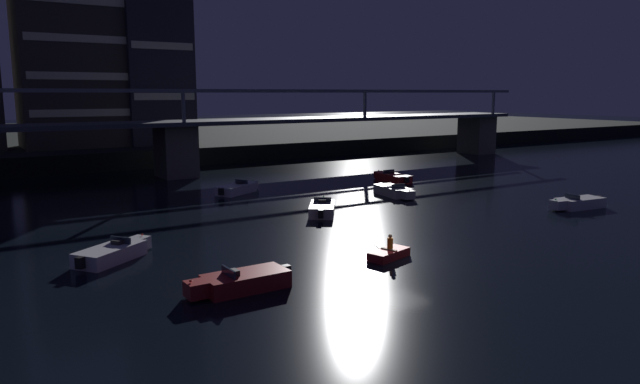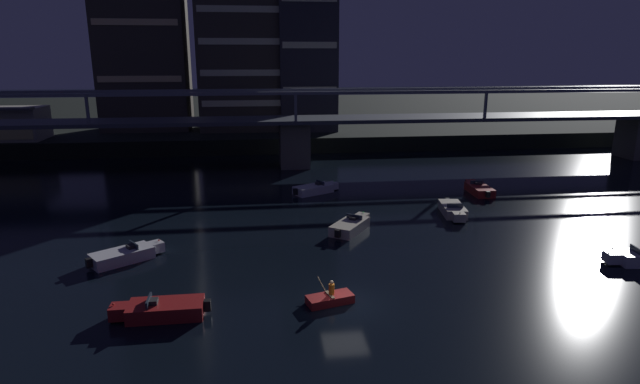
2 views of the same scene
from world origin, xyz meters
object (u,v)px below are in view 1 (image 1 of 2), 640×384
(speedboat_near_left, at_px, (113,253))
(dinghy_with_paddler, at_px, (389,253))
(tower_west_tall, at_px, (71,58))
(speedboat_mid_left, at_px, (241,282))
(speedboat_near_center, at_px, (237,189))
(speedboat_near_right, at_px, (578,203))
(speedboat_mid_center, at_px, (392,178))
(tower_central, at_px, (149,23))
(river_bridge, at_px, (175,135))
(speedboat_far_left, at_px, (322,208))
(speedboat_mid_right, at_px, (394,191))

(speedboat_near_left, xyz_separation_m, dinghy_with_paddler, (12.85, -7.80, -0.14))
(tower_west_tall, xyz_separation_m, speedboat_mid_left, (-3.29, -56.59, -12.91))
(speedboat_near_center, height_order, speedboat_near_right, same)
(speedboat_near_center, relative_size, speedboat_mid_center, 0.94)
(speedboat_mid_center, bearing_deg, tower_west_tall, 124.98)
(tower_central, distance_m, dinghy_with_paddler, 58.62)
(river_bridge, distance_m, speedboat_near_right, 40.14)
(tower_central, bearing_deg, river_bridge, -100.34)
(speedboat_mid_left, xyz_separation_m, speedboat_far_left, (12.47, 12.47, 0.00))
(speedboat_near_right, bearing_deg, speedboat_near_left, 172.14)
(speedboat_mid_right, relative_size, dinghy_with_paddler, 1.87)
(speedboat_near_center, relative_size, dinghy_with_paddler, 1.75)
(tower_central, xyz_separation_m, speedboat_mid_left, (-13.27, -56.10, -17.77))
(tower_west_tall, xyz_separation_m, speedboat_far_left, (9.17, -44.12, -12.91))
(speedboat_far_left, bearing_deg, speedboat_near_center, 97.22)
(speedboat_near_center, height_order, speedboat_mid_center, same)
(speedboat_mid_right, bearing_deg, tower_west_tall, 114.63)
(speedboat_near_right, xyz_separation_m, speedboat_far_left, (-18.21, 8.98, 0.00))
(tower_central, relative_size, speedboat_mid_right, 6.17)
(river_bridge, relative_size, speedboat_far_left, 20.85)
(speedboat_mid_left, bearing_deg, speedboat_near_right, 6.49)
(speedboat_near_left, distance_m, speedboat_mid_center, 34.11)
(tower_west_tall, bearing_deg, tower_central, -2.82)
(speedboat_mid_center, bearing_deg, speedboat_mid_right, -128.42)
(speedboat_near_center, bearing_deg, speedboat_near_left, -132.54)
(tower_west_tall, relative_size, tower_central, 0.70)
(river_bridge, bearing_deg, speedboat_mid_left, -104.75)
(river_bridge, bearing_deg, tower_central, 79.66)
(speedboat_mid_left, bearing_deg, tower_central, 76.69)
(speedboat_far_left, bearing_deg, tower_west_tall, 101.75)
(tower_west_tall, xyz_separation_m, tower_central, (9.98, -0.49, 4.86))
(speedboat_mid_left, xyz_separation_m, dinghy_with_paddler, (9.07, 0.44, -0.14))
(speedboat_mid_center, xyz_separation_m, dinghy_with_paddler, (-18.26, -21.79, -0.14))
(river_bridge, height_order, speedboat_mid_left, river_bridge)
(speedboat_mid_center, distance_m, speedboat_far_left, 17.78)
(speedboat_near_center, xyz_separation_m, speedboat_mid_left, (-10.96, -24.31, 0.00))
(speedboat_mid_right, distance_m, dinghy_with_paddler, 19.99)
(speedboat_far_left, bearing_deg, tower_central, 88.94)
(speedboat_near_center, bearing_deg, tower_central, 85.84)
(tower_central, distance_m, speedboat_near_left, 53.82)
(river_bridge, relative_size, dinghy_with_paddler, 35.25)
(tower_west_tall, distance_m, speedboat_mid_left, 58.14)
(speedboat_near_right, relative_size, speedboat_mid_right, 1.00)
(tower_central, height_order, speedboat_near_left, tower_central)
(river_bridge, bearing_deg, speedboat_near_left, -114.99)
(speedboat_near_right, height_order, speedboat_mid_center, same)
(tower_west_tall, bearing_deg, speedboat_mid_right, -65.37)
(speedboat_near_left, height_order, speedboat_near_center, same)
(speedboat_near_left, relative_size, speedboat_mid_left, 0.91)
(speedboat_near_right, bearing_deg, speedboat_mid_left, -173.51)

